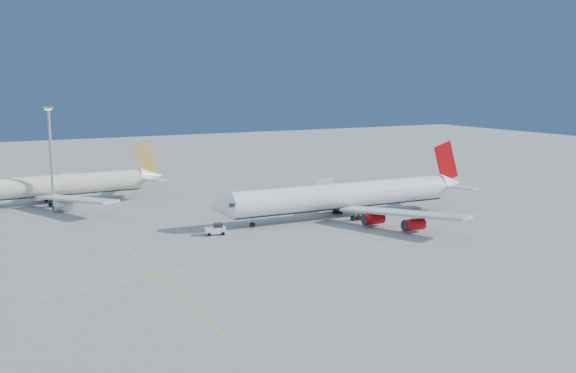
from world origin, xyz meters
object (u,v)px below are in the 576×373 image
object	(u,v)px
airliner_virgin	(349,196)
pushback_tug	(216,229)
airliner_etihad	(52,186)
light_mast	(51,149)

from	to	relation	value
airliner_virgin	pushback_tug	world-z (taller)	airliner_virgin
airliner_virgin	pushback_tug	xyz separation A→B (m)	(-33.62, -1.87, -3.91)
airliner_etihad	pushback_tug	size ratio (longest dim) A/B	13.30
pushback_tug	light_mast	world-z (taller)	light_mast
light_mast	pushback_tug	bearing A→B (deg)	-61.39
light_mast	airliner_virgin	bearing A→B (deg)	-36.88
airliner_etihad	pushback_tug	bearing A→B (deg)	-64.93
airliner_etihad	airliner_virgin	bearing A→B (deg)	-40.82
pushback_tug	light_mast	xyz separation A→B (m)	(-25.00, 45.85, 13.62)
airliner_etihad	light_mast	size ratio (longest dim) A/B	2.37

